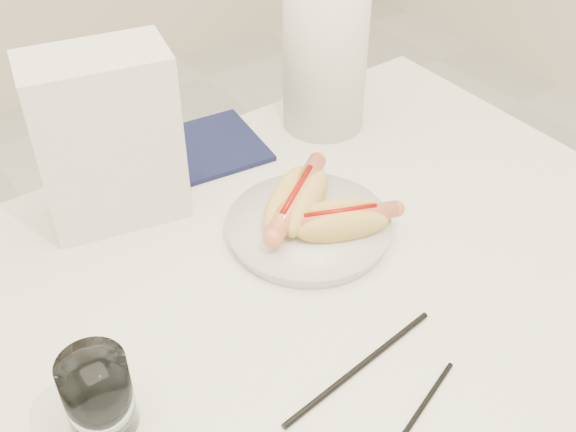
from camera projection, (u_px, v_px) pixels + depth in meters
table at (270, 334)px, 0.93m from camera, size 1.20×0.80×0.75m
plate at (309, 229)px, 0.99m from camera, size 0.27×0.27×0.02m
hotdog_left at (297, 201)px, 0.98m from camera, size 0.17×0.14×0.05m
hotdog_right at (340, 221)px, 0.95m from camera, size 0.16×0.11×0.04m
water_glass at (98, 394)px, 0.72m from camera, size 0.07×0.07×0.10m
chopstick_near at (410, 425)px, 0.75m from camera, size 0.19×0.07×0.01m
chopstick_far at (360, 367)px, 0.81m from camera, size 0.24×0.04×0.01m
napkin_box at (107, 139)px, 0.95m from camera, size 0.21×0.14×0.25m
navy_napkin at (209, 147)px, 1.15m from camera, size 0.18×0.18×0.01m
paper_towel_roll at (326, 40)px, 1.12m from camera, size 0.18×0.18×0.31m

